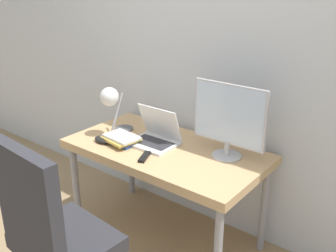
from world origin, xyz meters
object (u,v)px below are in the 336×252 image
at_px(book_stack, 122,139).
at_px(game_controller, 103,140).
at_px(laptop, 155,136).
at_px(monitor, 229,118).
at_px(office_chair, 50,228).
at_px(desk_lamp, 111,101).

relative_size(book_stack, game_controller, 1.78).
xyz_separation_m(laptop, book_stack, (-0.19, -0.14, -0.02)).
bearing_deg(monitor, office_chair, -111.46).
distance_m(laptop, monitor, 0.56).
bearing_deg(game_controller, laptop, 35.18).
bearing_deg(game_controller, book_stack, 32.23).
relative_size(desk_lamp, book_stack, 1.36).
bearing_deg(desk_lamp, book_stack, -24.38).
relative_size(laptop, game_controller, 2.19).
bearing_deg(office_chair, monitor, 68.54).
bearing_deg(office_chair, book_stack, 107.96).
distance_m(office_chair, game_controller, 0.84).
bearing_deg(monitor, game_controller, -157.02).
distance_m(monitor, game_controller, 0.90).
xyz_separation_m(monitor, office_chair, (-0.42, -1.08, -0.40)).
height_order(laptop, book_stack, laptop).
bearing_deg(desk_lamp, game_controller, -70.37).
height_order(book_stack, game_controller, book_stack).
xyz_separation_m(monitor, desk_lamp, (-0.85, -0.19, -0.01)).
distance_m(monitor, book_stack, 0.77).
bearing_deg(office_chair, game_controller, 116.81).
bearing_deg(book_stack, laptop, 36.84).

